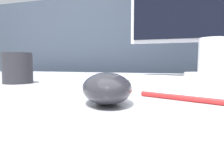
{
  "coord_description": "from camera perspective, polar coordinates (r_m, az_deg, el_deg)",
  "views": [
    {
      "loc": [
        0.09,
        -0.53,
        0.81
      ],
      "look_at": [
        -0.0,
        -0.23,
        0.78
      ],
      "focal_mm": 35.0,
      "sensor_mm": 36.0,
      "label": 1
    }
  ],
  "objects": [
    {
      "name": "partition_panel",
      "position": [
        1.25,
        13.46,
        -4.15
      ],
      "size": [
        5.0,
        0.03,
        1.2
      ],
      "color": "#333D4C",
      "rests_on": "ground_plane"
    },
    {
      "name": "computer_mouse_near",
      "position": [
        0.29,
        -2.0,
        -1.01
      ],
      "size": [
        0.1,
        0.12,
        0.04
      ],
      "rotation": [
        0.0,
        0.0,
        0.38
      ],
      "color": "#232328",
      "rests_on": "desk"
    },
    {
      "name": "pen",
      "position": [
        0.32,
        19.52,
        -3.64
      ],
      "size": [
        0.14,
        0.07,
        0.01
      ],
      "rotation": [
        0.0,
        0.0,
        -0.41
      ],
      "color": "red",
      "rests_on": "desk"
    },
    {
      "name": "keyboard",
      "position": [
        0.47,
        5.0,
        0.49
      ],
      "size": [
        0.41,
        0.19,
        0.02
      ],
      "rotation": [
        0.0,
        0.0,
        -0.15
      ],
      "color": "white",
      "rests_on": "desk"
    },
    {
      "name": "mug",
      "position": [
        0.61,
        -23.44,
        3.84
      ],
      "size": [
        0.07,
        0.07,
        0.08
      ],
      "color": "#232328",
      "rests_on": "desk"
    }
  ]
}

